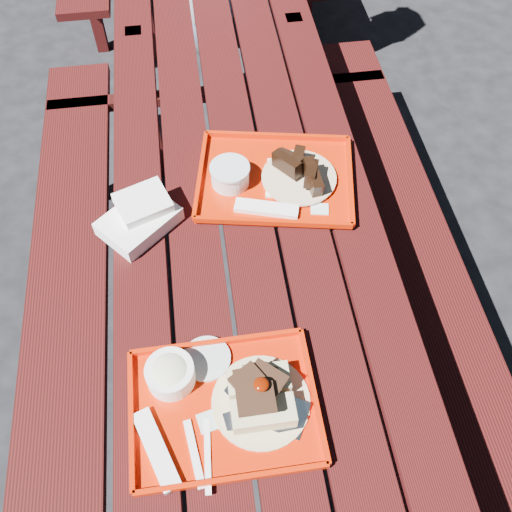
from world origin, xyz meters
The scene contains 5 objects.
ground centered at (0.00, 0.00, 0.00)m, with size 60.00×60.00×0.00m, color black.
picnic_table_near centered at (0.00, 0.00, 0.56)m, with size 1.41×2.40×0.75m.
near_tray centered at (-0.12, -0.49, 0.78)m, with size 0.42×0.36×0.13m.
far_tray centered at (0.09, 0.15, 0.77)m, with size 0.50×0.42×0.07m.
white_cloth centered at (-0.29, 0.05, 0.78)m, with size 0.25×0.24×0.08m.
Camera 1 is at (-0.11, -0.96, 1.99)m, focal length 40.00 mm.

